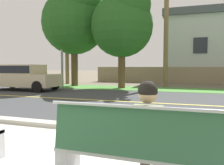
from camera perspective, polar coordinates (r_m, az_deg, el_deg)
name	(u,v)px	position (r m, az deg, el deg)	size (l,w,h in m)	color
ground_plane	(138,97)	(10.38, 6.66, -3.76)	(140.00, 140.00, 0.00)	#665B4C
curb_edge	(87,128)	(5.06, -6.42, -11.46)	(44.00, 0.30, 0.11)	#ADA89E
street_asphalt	(130,102)	(8.93, 4.74, -5.00)	(52.00, 8.00, 0.01)	#383A3D
road_centre_line	(130,102)	(8.93, 4.74, -4.97)	(48.00, 0.14, 0.01)	#E0CC4C
far_verge_grass	(150,89)	(14.31, 9.85, -1.62)	(48.00, 2.80, 0.02)	#478438
bench_right	(139,151)	(2.60, 7.03, -17.21)	(2.01, 0.48, 1.01)	#9EA0A8
seated_person_olive	(149,129)	(2.69, 9.38, -11.79)	(0.52, 0.68, 1.25)	#47382D
car_beige_near	(23,76)	(14.34, -21.84, 1.55)	(4.30, 1.86, 1.54)	#C6B793
streetlamp	(63,24)	(16.37, -12.53, 14.41)	(0.24, 2.10, 7.72)	gray
shade_tree_far_left	(75,18)	(16.82, -9.45, 16.16)	(4.62, 4.62, 7.62)	brown
shade_tree_left	(123,21)	(14.85, 2.95, 15.49)	(4.06, 4.06, 6.70)	brown
palm_tree_short	(66,1)	(19.47, -11.68, 19.76)	(2.09, 1.98, 8.36)	brown
garden_wall	(168,75)	(19.84, 14.23, 1.89)	(13.00, 0.36, 1.40)	gray
house_across_street	(224,47)	(23.31, 26.80, 8.11)	(10.69, 6.91, 6.37)	#B7BCC1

